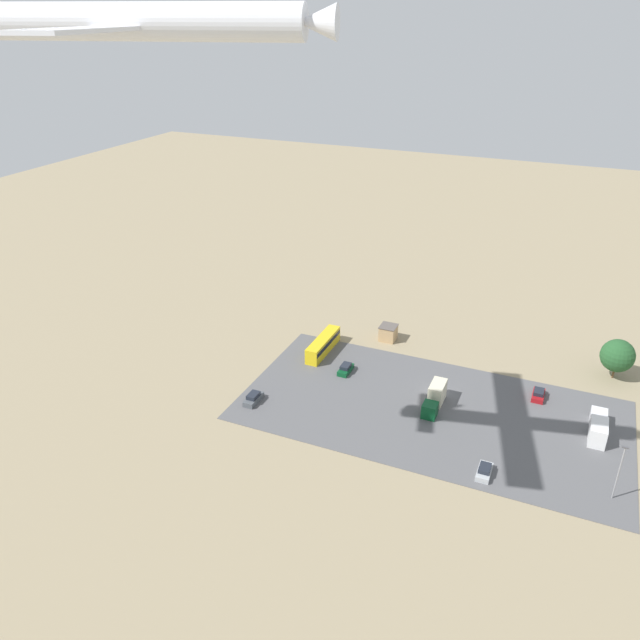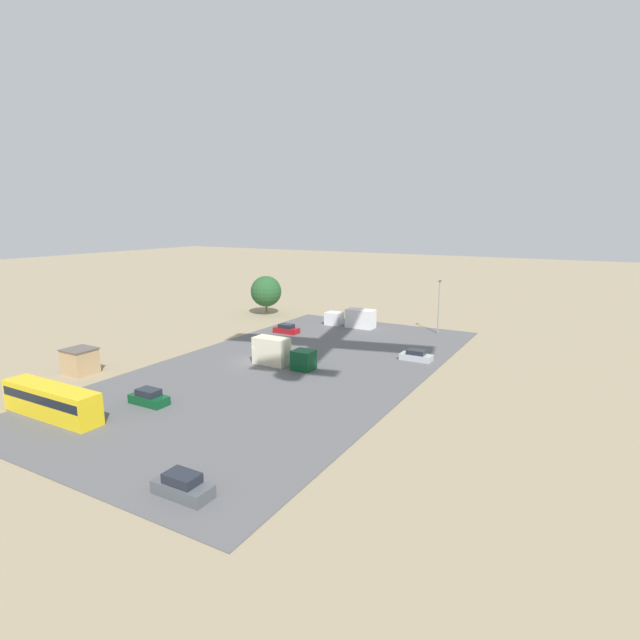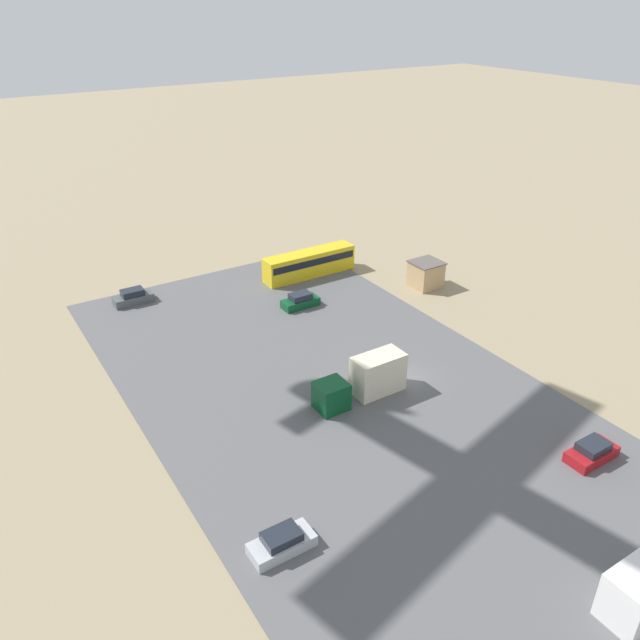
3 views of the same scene
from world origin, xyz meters
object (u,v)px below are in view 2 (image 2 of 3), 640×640
parked_car_0 (416,356)px  parked_car_2 (149,398)px  bus (51,400)px  parked_car_1 (286,329)px  shed_building (80,361)px  parked_car_3 (183,486)px  parked_truck_1 (353,319)px  parked_truck_0 (280,353)px

parked_car_0 → parked_car_2: size_ratio=1.00×
bus → parked_car_1: size_ratio=2.85×
shed_building → parked_car_2: shed_building is taller
parked_car_1 → parked_car_3: (44.67, 20.87, 0.06)m
parked_car_3 → parked_truck_1: (-54.36, -13.40, 0.78)m
parked_truck_0 → parked_truck_1: size_ratio=0.94×
parked_car_3 → parked_truck_0: size_ratio=0.51×
bus → parked_truck_1: 50.89m
parked_truck_0 → bus: bearing=-21.0°
shed_building → parked_truck_0: 24.43m
shed_building → bus: 14.25m
parked_truck_0 → parked_car_2: bearing=-13.0°
parked_car_0 → parked_car_1: 24.44m
bus → parked_truck_1: size_ratio=1.32×
bus → parked_car_2: bus is taller
bus → parked_car_3: 21.26m
parked_truck_0 → parked_car_0: bearing=127.3°
bus → parked_truck_1: parked_truck_1 is taller
shed_building → parked_truck_0: bearing=126.8°
parked_car_2 → shed_building: bearing=78.2°
bus → parked_car_1: (-40.64, -0.01, -1.04)m
parked_car_1 → parked_truck_1: (-9.69, 7.47, 0.84)m
bus → shed_building: bearing=-135.2°
parked_truck_0 → parked_truck_1: parked_truck_0 is taller
shed_building → bus: size_ratio=0.30×
bus → parked_car_2: bearing=141.9°
parked_car_1 → parked_car_2: parked_car_2 is taller
parked_car_0 → bus: bearing=-33.8°
parked_car_3 → parked_truck_1: size_ratio=0.49×
parked_car_0 → parked_car_3: (39.73, -3.07, 0.08)m
shed_building → parked_truck_1: bearing=156.5°
parked_car_2 → parked_car_3: (10.91, 15.46, 0.02)m
parked_truck_0 → shed_building: bearing=-53.2°
shed_building → parked_car_0: bearing=127.0°
parked_car_1 → parked_car_0: bearing=78.4°
parked_car_3 → parked_truck_1: parked_truck_1 is taller
parked_car_1 → parked_truck_1: size_ratio=0.46×
parked_car_3 → parked_car_2: bearing=54.8°
bus → parked_car_1: 40.66m
parked_car_1 → bus: bearing=0.0°
parked_car_2 → parked_truck_0: parked_truck_0 is taller
parked_car_0 → parked_truck_1: (-14.63, -16.46, 0.86)m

